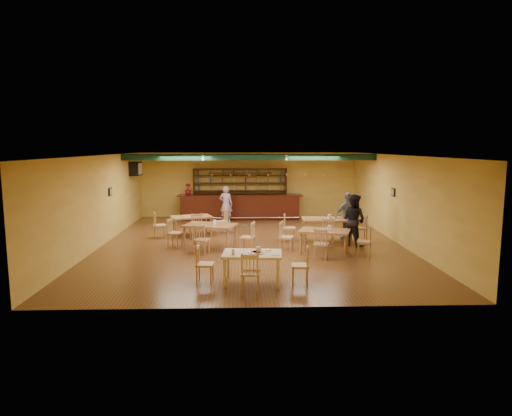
{
  "coord_description": "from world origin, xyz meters",
  "views": [
    {
      "loc": [
        -0.34,
        -14.76,
        3.3
      ],
      "look_at": [
        0.17,
        0.6,
        1.15
      ],
      "focal_mm": 31.16,
      "sensor_mm": 36.0,
      "label": 1
    }
  ],
  "objects_px": {
    "dining_table_b": "(325,230)",
    "near_table": "(252,268)",
    "dining_table_c": "(210,237)",
    "patron_right_a": "(354,220)",
    "dining_table_d": "(324,242)",
    "bar_counter": "(240,207)",
    "dining_table_a": "(192,226)",
    "patron_bar": "(226,204)"
  },
  "relations": [
    {
      "from": "patron_right_a",
      "to": "patron_bar",
      "type": "bearing_deg",
      "value": 3.36
    },
    {
      "from": "patron_bar",
      "to": "dining_table_d",
      "type": "bearing_deg",
      "value": 133.25
    },
    {
      "from": "dining_table_a",
      "to": "dining_table_b",
      "type": "distance_m",
      "value": 4.91
    },
    {
      "from": "bar_counter",
      "to": "dining_table_a",
      "type": "relative_size",
      "value": 3.86
    },
    {
      "from": "bar_counter",
      "to": "dining_table_a",
      "type": "xyz_separation_m",
      "value": [
        -1.8,
        -3.6,
        -0.2
      ]
    },
    {
      "from": "bar_counter",
      "to": "dining_table_b",
      "type": "bearing_deg",
      "value": -57.89
    },
    {
      "from": "bar_counter",
      "to": "dining_table_d",
      "type": "xyz_separation_m",
      "value": [
        2.61,
        -6.6,
        -0.19
      ]
    },
    {
      "from": "bar_counter",
      "to": "dining_table_d",
      "type": "bearing_deg",
      "value": -68.43
    },
    {
      "from": "dining_table_a",
      "to": "dining_table_d",
      "type": "distance_m",
      "value": 5.34
    },
    {
      "from": "dining_table_a",
      "to": "dining_table_c",
      "type": "height_order",
      "value": "dining_table_c"
    },
    {
      "from": "bar_counter",
      "to": "dining_table_d",
      "type": "distance_m",
      "value": 7.1
    },
    {
      "from": "dining_table_d",
      "to": "bar_counter",
      "type": "bearing_deg",
      "value": 130.0
    },
    {
      "from": "dining_table_b",
      "to": "patron_right_a",
      "type": "distance_m",
      "value": 1.22
    },
    {
      "from": "dining_table_c",
      "to": "dining_table_d",
      "type": "distance_m",
      "value": 3.64
    },
    {
      "from": "dining_table_a",
      "to": "bar_counter",
      "type": "bearing_deg",
      "value": 44.37
    },
    {
      "from": "dining_table_a",
      "to": "patron_right_a",
      "type": "relative_size",
      "value": 0.83
    },
    {
      "from": "dining_table_c",
      "to": "patron_bar",
      "type": "xyz_separation_m",
      "value": [
        0.33,
        5.01,
        0.4
      ]
    },
    {
      "from": "dining_table_b",
      "to": "patron_bar",
      "type": "xyz_separation_m",
      "value": [
        -3.59,
        3.92,
        0.4
      ]
    },
    {
      "from": "patron_bar",
      "to": "dining_table_a",
      "type": "bearing_deg",
      "value": 80.92
    },
    {
      "from": "dining_table_b",
      "to": "patron_bar",
      "type": "relative_size",
      "value": 1.0
    },
    {
      "from": "near_table",
      "to": "patron_right_a",
      "type": "height_order",
      "value": "patron_right_a"
    },
    {
      "from": "dining_table_c",
      "to": "near_table",
      "type": "relative_size",
      "value": 1.14
    },
    {
      "from": "dining_table_c",
      "to": "patron_bar",
      "type": "height_order",
      "value": "patron_bar"
    },
    {
      "from": "dining_table_a",
      "to": "patron_bar",
      "type": "relative_size",
      "value": 0.9
    },
    {
      "from": "patron_right_a",
      "to": "dining_table_a",
      "type": "bearing_deg",
      "value": 31.22
    },
    {
      "from": "dining_table_b",
      "to": "patron_right_a",
      "type": "relative_size",
      "value": 0.92
    },
    {
      "from": "dining_table_b",
      "to": "patron_bar",
      "type": "height_order",
      "value": "patron_bar"
    },
    {
      "from": "bar_counter",
      "to": "patron_right_a",
      "type": "xyz_separation_m",
      "value": [
        3.77,
        -5.54,
        0.3
      ]
    },
    {
      "from": "bar_counter",
      "to": "dining_table_a",
      "type": "bearing_deg",
      "value": -116.57
    },
    {
      "from": "patron_bar",
      "to": "patron_right_a",
      "type": "height_order",
      "value": "patron_right_a"
    },
    {
      "from": "bar_counter",
      "to": "dining_table_b",
      "type": "distance_m",
      "value": 5.6
    },
    {
      "from": "dining_table_b",
      "to": "dining_table_a",
      "type": "bearing_deg",
      "value": 170.11
    },
    {
      "from": "bar_counter",
      "to": "patron_bar",
      "type": "relative_size",
      "value": 3.49
    },
    {
      "from": "patron_bar",
      "to": "near_table",
      "type": "bearing_deg",
      "value": 110.17
    },
    {
      "from": "dining_table_b",
      "to": "near_table",
      "type": "relative_size",
      "value": 1.13
    },
    {
      "from": "dining_table_a",
      "to": "dining_table_d",
      "type": "relative_size",
      "value": 0.97
    },
    {
      "from": "dining_table_b",
      "to": "patron_bar",
      "type": "bearing_deg",
      "value": 136.06
    },
    {
      "from": "near_table",
      "to": "patron_bar",
      "type": "bearing_deg",
      "value": 100.95
    },
    {
      "from": "dining_table_c",
      "to": "dining_table_d",
      "type": "relative_size",
      "value": 1.08
    },
    {
      "from": "dining_table_c",
      "to": "patron_right_a",
      "type": "distance_m",
      "value": 4.76
    },
    {
      "from": "bar_counter",
      "to": "dining_table_a",
      "type": "distance_m",
      "value": 4.03
    },
    {
      "from": "dining_table_d",
      "to": "patron_bar",
      "type": "xyz_separation_m",
      "value": [
        -3.22,
        5.78,
        0.43
      ]
    }
  ]
}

